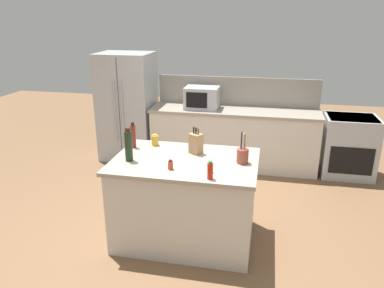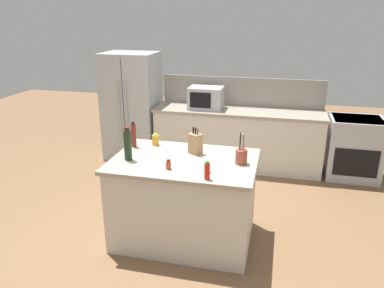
% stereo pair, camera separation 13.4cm
% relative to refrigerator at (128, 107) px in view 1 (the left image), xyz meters
% --- Properties ---
extents(ground_plane, '(14.00, 14.00, 0.00)m').
position_rel_refrigerator_xyz_m(ground_plane, '(1.50, -2.25, -0.89)').
color(ground_plane, brown).
extents(back_counter_run, '(2.65, 0.66, 0.94)m').
position_rel_refrigerator_xyz_m(back_counter_run, '(1.80, -0.05, -0.41)').
color(back_counter_run, beige).
rests_on(back_counter_run, ground_plane).
extents(wall_backsplash, '(2.61, 0.03, 0.46)m').
position_rel_refrigerator_xyz_m(wall_backsplash, '(1.80, 0.27, 0.28)').
color(wall_backsplash, gray).
rests_on(wall_backsplash, back_counter_run).
extents(kitchen_island, '(1.50, 1.03, 0.94)m').
position_rel_refrigerator_xyz_m(kitchen_island, '(1.50, -2.25, -0.41)').
color(kitchen_island, beige).
rests_on(kitchen_island, ground_plane).
extents(refrigerator, '(0.87, 0.75, 1.77)m').
position_rel_refrigerator_xyz_m(refrigerator, '(0.00, 0.00, 0.00)').
color(refrigerator, '#ADB2B7').
rests_on(refrigerator, ground_plane).
extents(range_oven, '(0.76, 0.65, 0.92)m').
position_rel_refrigerator_xyz_m(range_oven, '(3.55, -0.05, -0.42)').
color(range_oven, '#ADB2B7').
rests_on(range_oven, ground_plane).
extents(microwave, '(0.53, 0.39, 0.34)m').
position_rel_refrigerator_xyz_m(microwave, '(1.27, -0.05, 0.22)').
color(microwave, '#ADB2B7').
rests_on(microwave, back_counter_run).
extents(knife_block, '(0.16, 0.15, 0.29)m').
position_rel_refrigerator_xyz_m(knife_block, '(1.57, -2.05, 0.17)').
color(knife_block, '#A87C54').
rests_on(knife_block, kitchen_island).
extents(utensil_crock, '(0.12, 0.12, 0.32)m').
position_rel_refrigerator_xyz_m(utensil_crock, '(2.09, -2.22, 0.14)').
color(utensil_crock, brown).
rests_on(utensil_crock, kitchen_island).
extents(spice_jar_paprika, '(0.05, 0.05, 0.10)m').
position_rel_refrigerator_xyz_m(spice_jar_paprika, '(1.42, -2.53, 0.10)').
color(spice_jar_paprika, '#B73D1E').
rests_on(spice_jar_paprika, kitchen_island).
extents(wine_bottle, '(0.08, 0.08, 0.35)m').
position_rel_refrigerator_xyz_m(wine_bottle, '(0.94, -2.39, 0.22)').
color(wine_bottle, black).
rests_on(wine_bottle, kitchen_island).
extents(vinegar_bottle, '(0.06, 0.06, 0.29)m').
position_rel_refrigerator_xyz_m(vinegar_bottle, '(0.85, -2.00, 0.19)').
color(vinegar_bottle, maroon).
rests_on(vinegar_bottle, kitchen_island).
extents(honey_jar, '(0.08, 0.08, 0.13)m').
position_rel_refrigerator_xyz_m(honey_jar, '(1.06, -1.89, 0.12)').
color(honey_jar, gold).
rests_on(honey_jar, kitchen_island).
extents(salt_shaker, '(0.05, 0.05, 0.12)m').
position_rel_refrigerator_xyz_m(salt_shaker, '(1.79, -2.51, 0.11)').
color(salt_shaker, silver).
rests_on(salt_shaker, kitchen_island).
extents(hot_sauce_bottle, '(0.05, 0.05, 0.17)m').
position_rel_refrigerator_xyz_m(hot_sauce_bottle, '(1.83, -2.67, 0.14)').
color(hot_sauce_bottle, red).
rests_on(hot_sauce_bottle, kitchen_island).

